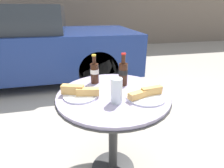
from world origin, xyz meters
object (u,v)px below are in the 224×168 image
object	(u,v)px
cola_bottle_left	(95,72)
parked_car	(21,46)
bistro_table	(113,110)
lunch_plate_near	(146,95)
drinking_glass	(116,92)
lunch_plate_far	(80,93)
cola_bottle_right	(123,73)

from	to	relation	value
cola_bottle_left	parked_car	bearing A→B (deg)	115.66
bistro_table	cola_bottle_left	distance (m)	0.32
lunch_plate_near	bistro_table	bearing A→B (deg)	149.36
bistro_table	drinking_glass	size ratio (longest dim) A/B	4.94
drinking_glass	lunch_plate_near	xyz separation A→B (m)	(0.19, 0.02, -0.05)
cola_bottle_left	lunch_plate_near	size ratio (longest dim) A/B	0.86
lunch_plate_far	parked_car	bearing A→B (deg)	111.25
bistro_table	parked_car	world-z (taller)	parked_car
drinking_glass	parked_car	world-z (taller)	parked_car
lunch_plate_near	cola_bottle_right	bearing A→B (deg)	110.01
bistro_table	lunch_plate_far	size ratio (longest dim) A/B	3.16
cola_bottle_right	bistro_table	bearing A→B (deg)	-129.80
cola_bottle_right	lunch_plate_far	bearing A→B (deg)	-159.37
drinking_glass	lunch_plate_far	world-z (taller)	drinking_glass
cola_bottle_left	cola_bottle_right	xyz separation A→B (m)	(0.20, -0.08, 0.01)
lunch_plate_near	lunch_plate_far	bearing A→B (deg)	164.76
lunch_plate_far	bistro_table	bearing A→B (deg)	-0.15
cola_bottle_left	lunch_plate_far	bearing A→B (deg)	-120.89
lunch_plate_near	parked_car	distance (m)	2.87
cola_bottle_right	drinking_glass	distance (m)	0.27
cola_bottle_left	lunch_plate_far	xyz separation A→B (m)	(-0.12, -0.21, -0.06)
bistro_table	cola_bottle_right	size ratio (longest dim) A/B	3.20
lunch_plate_near	parked_car	xyz separation A→B (m)	(-1.35, 2.53, -0.10)
cola_bottle_right	drinking_glass	size ratio (longest dim) A/B	1.55
cola_bottle_right	lunch_plate_far	size ratio (longest dim) A/B	0.99
lunch_plate_far	parked_car	world-z (taller)	parked_car
cola_bottle_left	drinking_glass	world-z (taller)	cola_bottle_left
parked_car	cola_bottle_left	bearing A→B (deg)	-64.34
parked_car	lunch_plate_near	bearing A→B (deg)	-62.02
bistro_table	cola_bottle_left	world-z (taller)	cola_bottle_left
cola_bottle_left	drinking_glass	distance (m)	0.34
cola_bottle_left	lunch_plate_near	bearing A→B (deg)	-48.32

